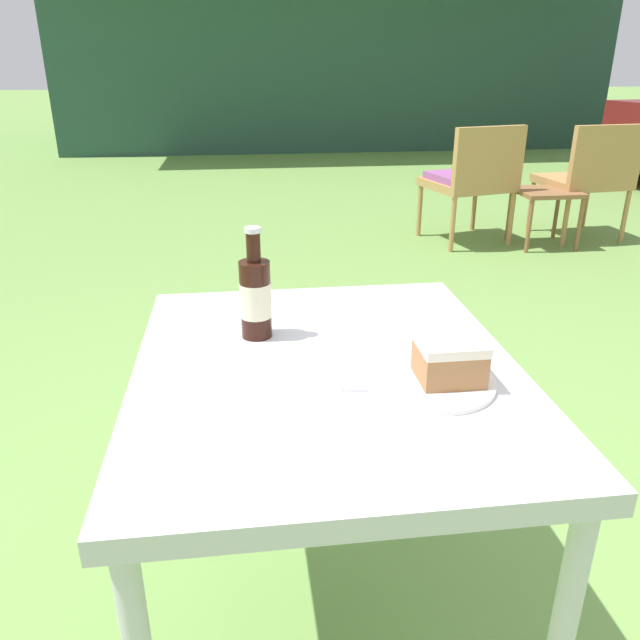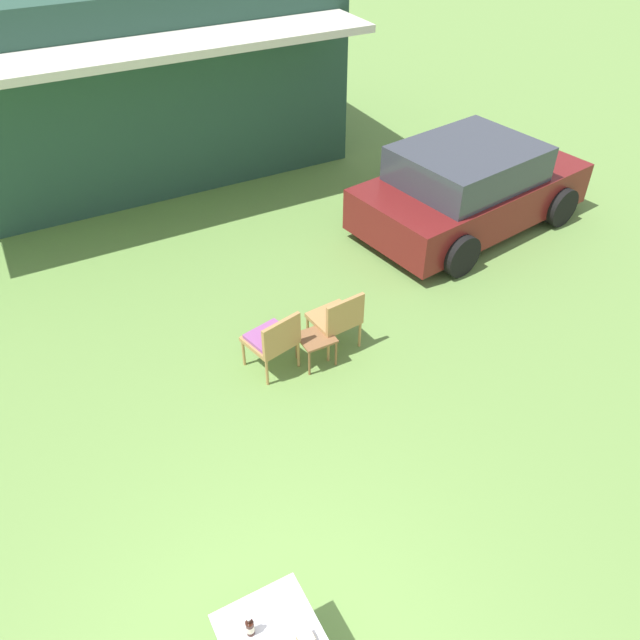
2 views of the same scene
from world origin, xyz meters
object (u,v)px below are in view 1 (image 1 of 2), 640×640
object	(u,v)px
cola_bottle_near	(255,297)
wicker_chair_cushioned	(473,177)
patio_table	(327,401)
garden_side_table	(546,198)
cake_on_plate	(443,367)
wicker_chair_plain	(590,174)

from	to	relation	value
cola_bottle_near	wicker_chair_cushioned	bearing A→B (deg)	62.70
cola_bottle_near	patio_table	bearing A→B (deg)	-50.06
garden_side_table	cake_on_plate	xyz separation A→B (m)	(-1.88, -3.35, 0.44)
wicker_chair_plain	garden_side_table	size ratio (longest dim) A/B	2.01
wicker_chair_plain	garden_side_table	world-z (taller)	wicker_chair_plain
garden_side_table	patio_table	size ratio (longest dim) A/B	0.50
patio_table	cola_bottle_near	bearing A→B (deg)	129.94
patio_table	cake_on_plate	xyz separation A→B (m)	(0.19, -0.10, 0.11)
garden_side_table	cola_bottle_near	size ratio (longest dim) A/B	1.86
garden_side_table	cake_on_plate	world-z (taller)	cake_on_plate
patio_table	cola_bottle_near	world-z (taller)	cola_bottle_near
cola_bottle_near	cake_on_plate	bearing A→B (deg)	-38.02
wicker_chair_plain	cake_on_plate	size ratio (longest dim) A/B	3.93
wicker_chair_plain	cake_on_plate	bearing A→B (deg)	50.98
cake_on_plate	garden_side_table	bearing A→B (deg)	60.75
wicker_chair_plain	garden_side_table	bearing A→B (deg)	11.25
cake_on_plate	patio_table	bearing A→B (deg)	152.82
wicker_chair_cushioned	patio_table	size ratio (longest dim) A/B	1.01
wicker_chair_cushioned	patio_table	distance (m)	3.73
wicker_chair_cushioned	cola_bottle_near	distance (m)	3.67
patio_table	cola_bottle_near	xyz separation A→B (m)	(-0.13, 0.15, 0.17)
patio_table	wicker_chair_plain	bearing A→B (deg)	54.01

